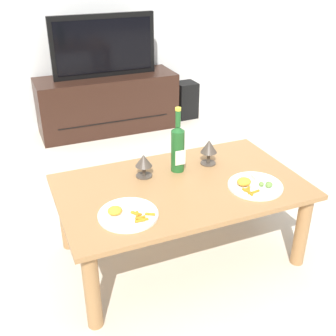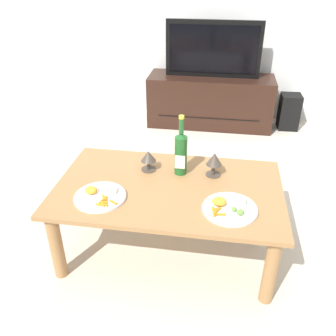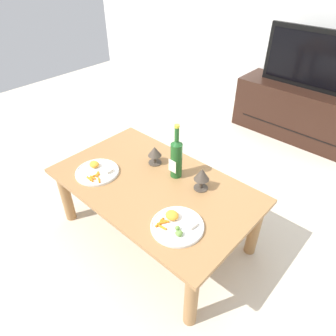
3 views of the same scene
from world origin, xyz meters
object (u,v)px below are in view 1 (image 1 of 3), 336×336
goblet_left (144,162)px  tv_screen (104,46)px  dining_table (181,197)px  dinner_plate_right (255,185)px  floor_speaker (186,100)px  goblet_right (209,148)px  wine_bottle (178,147)px  dinner_plate_left (128,214)px  tv_stand (108,103)px

goblet_left → tv_screen: bearing=81.1°
dining_table → dinner_plate_right: 0.38m
floor_speaker → goblet_left: (-1.07, -1.78, 0.35)m
goblet_right → dinner_plate_right: (0.09, -0.32, -0.08)m
tv_screen → goblet_left: 1.79m
wine_bottle → goblet_left: size_ratio=2.87×
dining_table → floor_speaker: dining_table is taller
floor_speaker → dinner_plate_left: dinner_plate_left is taller
goblet_left → dinner_plate_right: size_ratio=0.45×
tv_stand → goblet_left: bearing=-98.8°
dinner_plate_left → tv_screen: bearing=77.3°
tv_screen → goblet_right: 1.77m
floor_speaker → dinner_plate_right: size_ratio=1.28×
floor_speaker → goblet_right: bearing=-113.4°
tv_screen → dinner_plate_right: 2.11m
tv_screen → dinner_plate_left: size_ratio=3.33×
tv_stand → dinner_plate_left: size_ratio=4.55×
tv_screen → floor_speaker: (0.80, 0.03, -0.59)m
floor_speaker → goblet_right: (-0.69, -1.78, 0.36)m
dining_table → goblet_left: size_ratio=9.96×
tv_stand → tv_screen: size_ratio=1.37×
tv_stand → dinner_plate_right: (0.20, -2.08, 0.20)m
tv_stand → goblet_right: (0.10, -1.76, 0.29)m
goblet_left → wine_bottle: bearing=-1.8°
tv_stand → wine_bottle: size_ratio=3.49×
wine_bottle → tv_screen: bearing=87.3°
goblet_right → floor_speaker: bearing=68.7°
dinner_plate_left → goblet_left: bearing=58.9°
tv_stand → tv_screen: (0.00, -0.00, 0.52)m
dinner_plate_right → goblet_right: bearing=106.4°
floor_speaker → goblet_right: size_ratio=2.49×
goblet_right → tv_screen: bearing=93.4°
dining_table → tv_screen: bearing=86.1°
tv_screen → goblet_left: size_ratio=7.32×
dining_table → dinner_plate_right: dinner_plate_right is taller
wine_bottle → dinner_plate_right: wine_bottle is taller
tv_stand → goblet_left: size_ratio=10.00×
goblet_left → dinner_plate_right: bearing=-34.2°
tv_stand → floor_speaker: size_ratio=3.51×
tv_stand → tv_screen: tv_screen is taller
dinner_plate_left → dining_table: bearing=25.9°
goblet_right → dinner_plate_right: size_ratio=0.52×
tv_stand → goblet_right: 1.78m
tv_stand → goblet_left: (-0.27, -1.76, 0.27)m
tv_stand → dinner_plate_right: bearing=-84.5°
dining_table → goblet_left: goblet_left is taller
tv_screen → wine_bottle: tv_screen is taller
dining_table → goblet_left: 0.26m
wine_bottle → goblet_right: size_ratio=2.51×
wine_bottle → dinner_plate_right: size_ratio=1.29×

